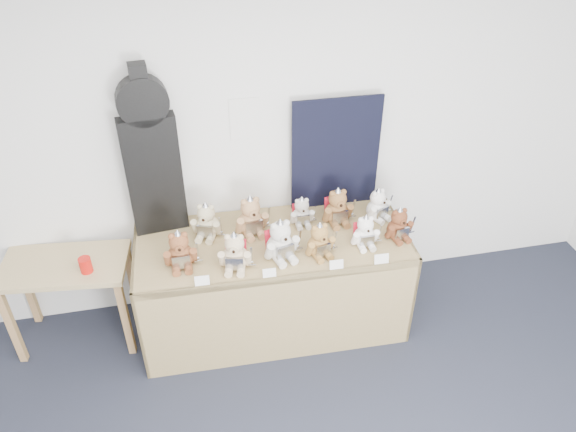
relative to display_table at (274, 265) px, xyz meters
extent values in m
plane|color=white|center=(-0.11, -1.99, 2.06)|extent=(6.00, 6.00, 0.00)
plane|color=silver|center=(-0.11, 0.51, 0.71)|extent=(6.00, 0.00, 6.00)
cube|color=silver|center=(-0.10, 0.50, 0.92)|extent=(0.21, 0.00, 0.30)
cube|color=olive|center=(0.00, 0.08, 0.14)|extent=(1.96, 0.86, 0.06)
cube|color=olive|center=(-0.01, -0.31, -0.23)|extent=(1.94, 0.08, 0.81)
cube|color=olive|center=(-0.96, 0.11, -0.23)|extent=(0.04, 0.81, 0.81)
cube|color=olive|center=(0.96, 0.05, -0.23)|extent=(0.04, 0.81, 0.81)
cube|color=tan|center=(-1.45, 0.23, 0.06)|extent=(0.91, 0.57, 0.04)
cube|color=olive|center=(-1.86, 0.07, -0.30)|extent=(0.06, 0.06, 0.68)
cube|color=olive|center=(-1.82, 0.47, -0.30)|extent=(0.06, 0.06, 0.68)
cube|color=olive|center=(-1.08, -0.01, -0.30)|extent=(0.06, 0.06, 0.68)
cube|color=olive|center=(-1.04, 0.38, -0.30)|extent=(0.06, 0.06, 0.68)
cube|color=black|center=(-0.75, 0.39, 0.61)|extent=(0.38, 0.15, 0.88)
cylinder|color=black|center=(-0.75, 0.39, 1.16)|extent=(0.34, 0.15, 0.33)
cube|color=black|center=(-0.75, 0.39, 1.29)|extent=(0.12, 0.11, 0.22)
cube|color=black|center=(0.55, 0.43, 0.61)|extent=(0.66, 0.03, 0.88)
cylinder|color=red|center=(-1.28, 0.11, 0.14)|extent=(0.08, 0.08, 0.11)
ellipsoid|color=brown|center=(-0.64, -0.06, 0.25)|extent=(0.18, 0.15, 0.18)
sphere|color=brown|center=(-0.64, -0.06, 0.37)|extent=(0.13, 0.13, 0.13)
cylinder|color=brown|center=(-0.64, -0.12, 0.36)|extent=(0.06, 0.03, 0.05)
sphere|color=black|center=(-0.64, -0.14, 0.36)|extent=(0.02, 0.02, 0.02)
sphere|color=brown|center=(-0.68, -0.06, 0.42)|extent=(0.04, 0.04, 0.04)
sphere|color=brown|center=(-0.60, -0.06, 0.42)|extent=(0.04, 0.04, 0.04)
cylinder|color=brown|center=(-0.72, -0.09, 0.26)|extent=(0.05, 0.10, 0.13)
cylinder|color=brown|center=(-0.55, -0.08, 0.26)|extent=(0.05, 0.10, 0.13)
cylinder|color=brown|center=(-0.68, -0.13, 0.20)|extent=(0.05, 0.12, 0.05)
cylinder|color=brown|center=(-0.60, -0.12, 0.20)|extent=(0.05, 0.12, 0.05)
cube|color=silver|center=(-0.64, -0.13, 0.25)|extent=(0.12, 0.02, 0.10)
cone|color=silver|center=(-0.64, -0.06, 0.42)|extent=(0.11, 0.11, 0.08)
cube|color=silver|center=(-0.53, -0.10, 0.28)|extent=(0.01, 0.04, 0.19)
cube|color=silver|center=(-0.53, -0.10, 0.21)|extent=(0.05, 0.01, 0.01)
ellipsoid|color=#CBB28F|center=(-0.29, -0.15, 0.25)|extent=(0.20, 0.18, 0.18)
sphere|color=#CBB28F|center=(-0.29, -0.15, 0.37)|extent=(0.13, 0.13, 0.13)
cylinder|color=#CBB28F|center=(-0.30, -0.21, 0.36)|extent=(0.06, 0.04, 0.05)
sphere|color=black|center=(-0.30, -0.23, 0.36)|extent=(0.02, 0.02, 0.02)
sphere|color=#CBB28F|center=(-0.33, -0.15, 0.42)|extent=(0.04, 0.04, 0.04)
sphere|color=#CBB28F|center=(-0.25, -0.16, 0.42)|extent=(0.04, 0.04, 0.04)
cylinder|color=#CBB28F|center=(-0.37, -0.16, 0.26)|extent=(0.07, 0.11, 0.13)
cylinder|color=#CBB28F|center=(-0.21, -0.19, 0.26)|extent=(0.07, 0.11, 0.13)
cylinder|color=#CBB28F|center=(-0.34, -0.21, 0.20)|extent=(0.08, 0.12, 0.05)
cylinder|color=#CBB28F|center=(-0.26, -0.22, 0.20)|extent=(0.08, 0.12, 0.05)
cube|color=silver|center=(-0.30, -0.22, 0.25)|extent=(0.12, 0.04, 0.10)
cone|color=silver|center=(-0.29, -0.15, 0.42)|extent=(0.11, 0.11, 0.08)
cube|color=silver|center=(-0.19, -0.21, 0.28)|extent=(0.02, 0.05, 0.19)
cube|color=silver|center=(-0.19, -0.21, 0.21)|extent=(0.05, 0.02, 0.01)
cube|color=#B61426|center=(-0.27, -0.09, 0.26)|extent=(0.15, 0.06, 0.16)
ellipsoid|color=beige|center=(0.03, -0.11, 0.25)|extent=(0.23, 0.21, 0.19)
sphere|color=beige|center=(0.03, -0.11, 0.38)|extent=(0.14, 0.14, 0.14)
cylinder|color=beige|center=(0.04, -0.17, 0.37)|extent=(0.07, 0.05, 0.06)
sphere|color=black|center=(0.05, -0.19, 0.37)|extent=(0.02, 0.02, 0.02)
sphere|color=beige|center=(-0.02, -0.12, 0.44)|extent=(0.05, 0.05, 0.05)
sphere|color=beige|center=(0.07, -0.10, 0.44)|extent=(0.05, 0.05, 0.05)
cylinder|color=beige|center=(-0.06, -0.16, 0.26)|extent=(0.08, 0.12, 0.15)
cylinder|color=beige|center=(0.12, -0.11, 0.26)|extent=(0.08, 0.12, 0.15)
cylinder|color=beige|center=(0.00, -0.19, 0.20)|extent=(0.09, 0.14, 0.06)
cylinder|color=beige|center=(0.08, -0.17, 0.20)|extent=(0.09, 0.14, 0.06)
cube|color=silver|center=(0.04, -0.18, 0.26)|extent=(0.13, 0.05, 0.11)
cone|color=silver|center=(0.03, -0.11, 0.44)|extent=(0.12, 0.12, 0.09)
cube|color=silver|center=(0.15, -0.12, 0.29)|extent=(0.03, 0.05, 0.20)
cube|color=silver|center=(0.15, -0.12, 0.22)|extent=(0.06, 0.02, 0.01)
cube|color=#B61426|center=(0.01, -0.04, 0.27)|extent=(0.16, 0.07, 0.17)
ellipsoid|color=olive|center=(0.29, -0.14, 0.24)|extent=(0.19, 0.17, 0.16)
sphere|color=olive|center=(0.29, -0.14, 0.35)|extent=(0.12, 0.12, 0.12)
cylinder|color=olive|center=(0.30, -0.19, 0.34)|extent=(0.05, 0.04, 0.05)
sphere|color=black|center=(0.30, -0.21, 0.34)|extent=(0.02, 0.02, 0.02)
sphere|color=olive|center=(0.25, -0.15, 0.40)|extent=(0.04, 0.04, 0.04)
sphere|color=olive|center=(0.33, -0.13, 0.40)|extent=(0.04, 0.04, 0.04)
cylinder|color=olive|center=(0.22, -0.17, 0.25)|extent=(0.06, 0.10, 0.12)
cylinder|color=olive|center=(0.37, -0.14, 0.25)|extent=(0.06, 0.10, 0.12)
cylinder|color=olive|center=(0.26, -0.20, 0.19)|extent=(0.07, 0.11, 0.05)
cylinder|color=olive|center=(0.34, -0.19, 0.19)|extent=(0.07, 0.11, 0.05)
cube|color=silver|center=(0.30, -0.20, 0.25)|extent=(0.11, 0.04, 0.09)
cone|color=silver|center=(0.29, -0.14, 0.40)|extent=(0.10, 0.10, 0.08)
cube|color=silver|center=(0.39, -0.15, 0.27)|extent=(0.02, 0.04, 0.17)
cube|color=silver|center=(0.39, -0.15, 0.21)|extent=(0.05, 0.02, 0.01)
ellipsoid|color=white|center=(0.62, -0.10, 0.24)|extent=(0.16, 0.13, 0.15)
sphere|color=white|center=(0.62, -0.10, 0.34)|extent=(0.11, 0.11, 0.11)
cylinder|color=white|center=(0.62, -0.15, 0.33)|extent=(0.05, 0.03, 0.05)
sphere|color=black|center=(0.62, -0.17, 0.33)|extent=(0.02, 0.02, 0.02)
sphere|color=white|center=(0.59, -0.10, 0.39)|extent=(0.04, 0.04, 0.04)
sphere|color=white|center=(0.66, -0.10, 0.39)|extent=(0.04, 0.04, 0.04)
cylinder|color=white|center=(0.55, -0.12, 0.25)|extent=(0.04, 0.09, 0.12)
cylinder|color=white|center=(0.70, -0.12, 0.25)|extent=(0.04, 0.09, 0.12)
cylinder|color=white|center=(0.59, -0.16, 0.19)|extent=(0.05, 0.10, 0.05)
cylinder|color=white|center=(0.66, -0.16, 0.19)|extent=(0.05, 0.10, 0.05)
cube|color=silver|center=(0.62, -0.16, 0.24)|extent=(0.10, 0.02, 0.09)
cone|color=silver|center=(0.62, -0.10, 0.39)|extent=(0.10, 0.10, 0.07)
cube|color=silver|center=(0.72, -0.13, 0.27)|extent=(0.01, 0.04, 0.16)
cube|color=silver|center=(0.72, -0.13, 0.21)|extent=(0.05, 0.01, 0.01)
cube|color=#B61426|center=(0.62, -0.04, 0.25)|extent=(0.12, 0.03, 0.14)
ellipsoid|color=brown|center=(0.88, -0.07, 0.24)|extent=(0.18, 0.16, 0.16)
sphere|color=brown|center=(0.88, -0.07, 0.35)|extent=(0.12, 0.12, 0.12)
cylinder|color=brown|center=(0.89, -0.12, 0.34)|extent=(0.05, 0.03, 0.05)
sphere|color=black|center=(0.89, -0.14, 0.34)|extent=(0.02, 0.02, 0.02)
sphere|color=brown|center=(0.84, -0.08, 0.39)|extent=(0.04, 0.04, 0.04)
sphere|color=brown|center=(0.92, -0.06, 0.39)|extent=(0.04, 0.04, 0.04)
cylinder|color=brown|center=(0.81, -0.10, 0.25)|extent=(0.06, 0.09, 0.12)
cylinder|color=brown|center=(0.96, -0.08, 0.25)|extent=(0.06, 0.09, 0.12)
cylinder|color=brown|center=(0.85, -0.13, 0.19)|extent=(0.07, 0.11, 0.05)
cylinder|color=brown|center=(0.92, -0.12, 0.19)|extent=(0.07, 0.11, 0.05)
cube|color=silver|center=(0.89, -0.13, 0.24)|extent=(0.10, 0.04, 0.09)
cone|color=silver|center=(0.88, -0.07, 0.39)|extent=(0.10, 0.10, 0.08)
cube|color=silver|center=(0.98, -0.08, 0.27)|extent=(0.02, 0.04, 0.17)
cube|color=silver|center=(0.98, -0.08, 0.21)|extent=(0.05, 0.01, 0.01)
ellipsoid|color=beige|center=(-0.43, 0.23, 0.25)|extent=(0.22, 0.20, 0.17)
sphere|color=beige|center=(-0.43, 0.23, 0.36)|extent=(0.13, 0.13, 0.13)
cylinder|color=beige|center=(-0.45, 0.18, 0.35)|extent=(0.06, 0.05, 0.05)
sphere|color=black|center=(-0.46, 0.16, 0.35)|extent=(0.02, 0.02, 0.02)
sphere|color=beige|center=(-0.47, 0.25, 0.41)|extent=(0.04, 0.04, 0.04)
sphere|color=beige|center=(-0.40, 0.22, 0.41)|extent=(0.04, 0.04, 0.04)
cylinder|color=beige|center=(-0.52, 0.24, 0.25)|extent=(0.08, 0.11, 0.13)
cylinder|color=beige|center=(-0.37, 0.18, 0.25)|extent=(0.08, 0.11, 0.13)
cylinder|color=beige|center=(-0.49, 0.19, 0.20)|extent=(0.09, 0.12, 0.05)
cylinder|color=beige|center=(-0.42, 0.16, 0.20)|extent=(0.09, 0.12, 0.05)
cube|color=silver|center=(-0.46, 0.17, 0.25)|extent=(0.11, 0.06, 0.10)
cone|color=silver|center=(-0.43, 0.23, 0.42)|extent=(0.11, 0.11, 0.08)
cube|color=silver|center=(-0.35, 0.16, 0.28)|extent=(0.03, 0.05, 0.18)
cube|color=silver|center=(-0.35, 0.16, 0.21)|extent=(0.05, 0.03, 0.01)
ellipsoid|color=#AC8056|center=(-0.13, 0.21, 0.25)|extent=(0.22, 0.19, 0.19)
sphere|color=#AC8056|center=(-0.13, 0.21, 0.38)|extent=(0.14, 0.14, 0.14)
cylinder|color=#AC8056|center=(-0.12, 0.15, 0.37)|extent=(0.06, 0.04, 0.06)
sphere|color=black|center=(-0.11, 0.13, 0.37)|extent=(0.02, 0.02, 0.02)
sphere|color=#AC8056|center=(-0.17, 0.20, 0.44)|extent=(0.04, 0.04, 0.04)
sphere|color=#AC8056|center=(-0.08, 0.21, 0.44)|extent=(0.04, 0.04, 0.04)
cylinder|color=#AC8056|center=(-0.21, 0.17, 0.26)|extent=(0.07, 0.11, 0.14)
cylinder|color=#AC8056|center=(-0.03, 0.20, 0.26)|extent=(0.07, 0.11, 0.14)
cylinder|color=#AC8056|center=(-0.16, 0.13, 0.20)|extent=(0.08, 0.13, 0.06)
cylinder|color=#AC8056|center=(-0.07, 0.15, 0.20)|extent=(0.08, 0.13, 0.06)
cube|color=silver|center=(-0.11, 0.13, 0.26)|extent=(0.13, 0.04, 0.11)
cone|color=silver|center=(-0.13, 0.21, 0.44)|extent=(0.12, 0.12, 0.09)
cube|color=silver|center=(0.00, 0.19, 0.29)|extent=(0.02, 0.05, 0.20)
cube|color=silver|center=(0.00, 0.19, 0.22)|extent=(0.06, 0.02, 0.01)
ellipsoid|color=beige|center=(0.25, 0.23, 0.23)|extent=(0.14, 0.12, 0.14)
sphere|color=beige|center=(0.25, 0.23, 0.33)|extent=(0.11, 0.11, 0.11)
cylinder|color=beige|center=(0.25, 0.19, 0.32)|extent=(0.04, 0.02, 0.04)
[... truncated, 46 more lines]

